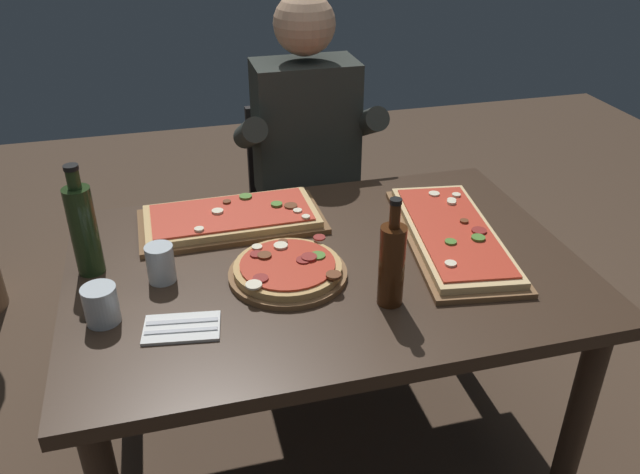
{
  "coord_description": "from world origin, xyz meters",
  "views": [
    {
      "loc": [
        -0.4,
        -1.46,
        1.69
      ],
      "look_at": [
        0.0,
        0.05,
        0.79
      ],
      "focal_mm": 36.08,
      "sensor_mm": 36.0,
      "label": 1
    }
  ],
  "objects_px": {
    "oil_bottle_amber": "(84,228)",
    "tumbler_near_camera": "(161,263)",
    "pizza_rectangular_front": "(232,218)",
    "pizza_rectangular_left": "(452,235)",
    "seated_diner": "(309,156)",
    "wine_bottle_dark": "(392,263)",
    "dining_table": "(324,289)",
    "diner_chair": "(302,202)",
    "pizza_round_far": "(288,270)",
    "tumbler_far_side": "(101,305)"
  },
  "relations": [
    {
      "from": "dining_table",
      "to": "wine_bottle_dark",
      "type": "relative_size",
      "value": 4.82
    },
    {
      "from": "pizza_rectangular_left",
      "to": "wine_bottle_dark",
      "type": "height_order",
      "value": "wine_bottle_dark"
    },
    {
      "from": "dining_table",
      "to": "wine_bottle_dark",
      "type": "height_order",
      "value": "wine_bottle_dark"
    },
    {
      "from": "wine_bottle_dark",
      "to": "tumbler_far_side",
      "type": "relative_size",
      "value": 3.02
    },
    {
      "from": "oil_bottle_amber",
      "to": "seated_diner",
      "type": "relative_size",
      "value": 0.23
    },
    {
      "from": "dining_table",
      "to": "seated_diner",
      "type": "relative_size",
      "value": 1.05
    },
    {
      "from": "wine_bottle_dark",
      "to": "tumbler_near_camera",
      "type": "relative_size",
      "value": 2.81
    },
    {
      "from": "diner_chair",
      "to": "pizza_round_far",
      "type": "bearing_deg",
      "value": -105.39
    },
    {
      "from": "dining_table",
      "to": "seated_diner",
      "type": "distance_m",
      "value": 0.75
    },
    {
      "from": "pizza_round_far",
      "to": "diner_chair",
      "type": "xyz_separation_m",
      "value": [
        0.25,
        0.9,
        -0.27
      ]
    },
    {
      "from": "pizza_rectangular_left",
      "to": "diner_chair",
      "type": "bearing_deg",
      "value": 107.0
    },
    {
      "from": "pizza_round_far",
      "to": "tumbler_near_camera",
      "type": "bearing_deg",
      "value": 168.4
    },
    {
      "from": "wine_bottle_dark",
      "to": "diner_chair",
      "type": "xyz_separation_m",
      "value": [
        0.03,
        1.08,
        -0.37
      ]
    },
    {
      "from": "dining_table",
      "to": "oil_bottle_amber",
      "type": "distance_m",
      "value": 0.67
    },
    {
      "from": "tumbler_far_side",
      "to": "diner_chair",
      "type": "relative_size",
      "value": 0.11
    },
    {
      "from": "pizza_rectangular_left",
      "to": "seated_diner",
      "type": "distance_m",
      "value": 0.76
    },
    {
      "from": "tumbler_near_camera",
      "to": "diner_chair",
      "type": "height_order",
      "value": "diner_chair"
    },
    {
      "from": "wine_bottle_dark",
      "to": "oil_bottle_amber",
      "type": "bearing_deg",
      "value": 155.16
    },
    {
      "from": "pizza_round_far",
      "to": "oil_bottle_amber",
      "type": "distance_m",
      "value": 0.55
    },
    {
      "from": "pizza_rectangular_left",
      "to": "wine_bottle_dark",
      "type": "relative_size",
      "value": 2.26
    },
    {
      "from": "pizza_rectangular_front",
      "to": "pizza_round_far",
      "type": "relative_size",
      "value": 1.76
    },
    {
      "from": "pizza_rectangular_left",
      "to": "seated_diner",
      "type": "height_order",
      "value": "seated_diner"
    },
    {
      "from": "wine_bottle_dark",
      "to": "tumbler_near_camera",
      "type": "xyz_separation_m",
      "value": [
        -0.55,
        0.25,
        -0.06
      ]
    },
    {
      "from": "pizza_rectangular_front",
      "to": "diner_chair",
      "type": "height_order",
      "value": "diner_chair"
    },
    {
      "from": "oil_bottle_amber",
      "to": "tumbler_near_camera",
      "type": "height_order",
      "value": "oil_bottle_amber"
    },
    {
      "from": "pizza_rectangular_left",
      "to": "oil_bottle_amber",
      "type": "distance_m",
      "value": 1.03
    },
    {
      "from": "pizza_rectangular_front",
      "to": "pizza_round_far",
      "type": "xyz_separation_m",
      "value": [
        0.11,
        -0.33,
        0.0
      ]
    },
    {
      "from": "pizza_rectangular_left",
      "to": "pizza_round_far",
      "type": "height_order",
      "value": "same"
    },
    {
      "from": "dining_table",
      "to": "oil_bottle_amber",
      "type": "relative_size",
      "value": 4.48
    },
    {
      "from": "pizza_round_far",
      "to": "tumbler_far_side",
      "type": "distance_m",
      "value": 0.48
    },
    {
      "from": "pizza_round_far",
      "to": "diner_chair",
      "type": "distance_m",
      "value": 0.98
    },
    {
      "from": "dining_table",
      "to": "diner_chair",
      "type": "bearing_deg",
      "value": 81.08
    },
    {
      "from": "pizza_rectangular_front",
      "to": "tumbler_far_side",
      "type": "xyz_separation_m",
      "value": [
        -0.37,
        -0.41,
        0.03
      ]
    },
    {
      "from": "oil_bottle_amber",
      "to": "seated_diner",
      "type": "xyz_separation_m",
      "value": [
        0.76,
        0.62,
        -0.13
      ]
    },
    {
      "from": "oil_bottle_amber",
      "to": "pizza_rectangular_front",
      "type": "bearing_deg",
      "value": 22.82
    },
    {
      "from": "oil_bottle_amber",
      "to": "tumbler_near_camera",
      "type": "bearing_deg",
      "value": -26.69
    },
    {
      "from": "seated_diner",
      "to": "wine_bottle_dark",
      "type": "bearing_deg",
      "value": -91.54
    },
    {
      "from": "pizza_rectangular_front",
      "to": "tumbler_near_camera",
      "type": "bearing_deg",
      "value": -130.09
    },
    {
      "from": "oil_bottle_amber",
      "to": "pizza_round_far",
      "type": "bearing_deg",
      "value": -17.35
    },
    {
      "from": "pizza_round_far",
      "to": "tumbler_far_side",
      "type": "height_order",
      "value": "tumbler_far_side"
    },
    {
      "from": "tumbler_far_side",
      "to": "seated_diner",
      "type": "height_order",
      "value": "seated_diner"
    },
    {
      "from": "pizza_round_far",
      "to": "tumbler_far_side",
      "type": "relative_size",
      "value": 3.31
    },
    {
      "from": "pizza_rectangular_front",
      "to": "pizza_rectangular_left",
      "type": "height_order",
      "value": "same"
    },
    {
      "from": "wine_bottle_dark",
      "to": "tumbler_far_side",
      "type": "xyz_separation_m",
      "value": [
        -0.69,
        0.1,
        -0.07
      ]
    },
    {
      "from": "oil_bottle_amber",
      "to": "diner_chair",
      "type": "bearing_deg",
      "value": 44.49
    },
    {
      "from": "wine_bottle_dark",
      "to": "seated_diner",
      "type": "bearing_deg",
      "value": 88.46
    },
    {
      "from": "wine_bottle_dark",
      "to": "pizza_rectangular_front",
      "type": "bearing_deg",
      "value": 122.79
    },
    {
      "from": "dining_table",
      "to": "pizza_rectangular_front",
      "type": "bearing_deg",
      "value": 128.04
    },
    {
      "from": "pizza_round_far",
      "to": "wine_bottle_dark",
      "type": "distance_m",
      "value": 0.3
    },
    {
      "from": "oil_bottle_amber",
      "to": "tumbler_near_camera",
      "type": "xyz_separation_m",
      "value": [
        0.18,
        -0.09,
        -0.08
      ]
    }
  ]
}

